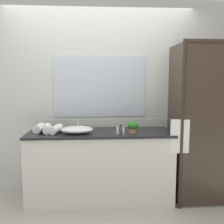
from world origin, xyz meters
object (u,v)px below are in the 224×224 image
object	(u,v)px
potted_plant	(133,126)
amenity_bottle_conditioner	(121,129)
sink_basin	(77,130)
rolled_towel_far_edge	(56,129)
rolled_towel_middle	(47,129)
faucet	(78,127)
amenity_bottle_lotion	(123,131)
amenity_bottle_shampoo	(118,130)
rolled_towel_near_edge	(39,128)

from	to	relation	value
potted_plant	amenity_bottle_conditioner	size ratio (longest dim) A/B	1.41
sink_basin	rolled_towel_far_edge	xyz separation A→B (m)	(-0.26, 0.02, 0.01)
rolled_towel_middle	potted_plant	bearing A→B (deg)	-3.23
potted_plant	rolled_towel_far_edge	world-z (taller)	potted_plant
faucet	amenity_bottle_lotion	bearing A→B (deg)	-25.68
sink_basin	faucet	distance (m)	0.18
amenity_bottle_shampoo	rolled_towel_near_edge	bearing A→B (deg)	169.59
faucet	amenity_bottle_conditioner	distance (m)	0.57
amenity_bottle_shampoo	amenity_bottle_lotion	bearing A→B (deg)	-3.38
faucet	rolled_towel_middle	xyz separation A→B (m)	(-0.37, -0.13, 0.01)
potted_plant	amenity_bottle_shampoo	bearing A→B (deg)	-158.94
potted_plant	rolled_towel_middle	world-z (taller)	potted_plant
amenity_bottle_conditioner	amenity_bottle_lotion	xyz separation A→B (m)	(0.02, -0.09, -0.00)
sink_basin	rolled_towel_far_edge	world-z (taller)	rolled_towel_far_edge
amenity_bottle_lotion	rolled_towel_middle	size ratio (longest dim) A/B	0.37
rolled_towel_near_edge	faucet	bearing A→B (deg)	10.45
potted_plant	amenity_bottle_conditioner	distance (m)	0.15
potted_plant	amenity_bottle_shampoo	size ratio (longest dim) A/B	1.45
amenity_bottle_conditioner	rolled_towel_near_edge	distance (m)	1.02
faucet	rolled_towel_near_edge	world-z (taller)	faucet
potted_plant	rolled_towel_near_edge	xyz separation A→B (m)	(-1.17, 0.10, -0.03)
sink_basin	faucet	bearing A→B (deg)	90.00
amenity_bottle_conditioner	amenity_bottle_shampoo	distance (m)	0.10
rolled_towel_far_edge	rolled_towel_middle	bearing A→B (deg)	166.57
faucet	rolled_towel_far_edge	distance (m)	0.30
amenity_bottle_shampoo	rolled_towel_far_edge	size ratio (longest dim) A/B	0.38
rolled_towel_middle	rolled_towel_far_edge	world-z (taller)	rolled_towel_middle
amenity_bottle_conditioner	rolled_towel_near_edge	bearing A→B (deg)	174.85
amenity_bottle_shampoo	rolled_towel_middle	world-z (taller)	rolled_towel_middle
faucet	amenity_bottle_shampoo	distance (m)	0.56
amenity_bottle_conditioner	amenity_bottle_lotion	distance (m)	0.09
rolled_towel_far_edge	faucet	bearing A→B (deg)	31.32
sink_basin	amenity_bottle_lotion	distance (m)	0.57
amenity_bottle_lotion	rolled_towel_middle	world-z (taller)	rolled_towel_middle
rolled_towel_middle	sink_basin	bearing A→B (deg)	-7.27
amenity_bottle_lotion	rolled_towel_near_edge	xyz separation A→B (m)	(-1.04, 0.18, 0.01)
faucet	amenity_bottle_shampoo	bearing A→B (deg)	-28.43
potted_plant	amenity_bottle_lotion	size ratio (longest dim) A/B	1.55
rolled_towel_near_edge	sink_basin	bearing A→B (deg)	-10.57
sink_basin	rolled_towel_far_edge	bearing A→B (deg)	175.43
potted_plant	amenity_bottle_shampoo	distance (m)	0.21
faucet	rolled_towel_near_edge	bearing A→B (deg)	-169.55
amenity_bottle_lotion	amenity_bottle_shampoo	size ratio (longest dim) A/B	0.93
rolled_towel_near_edge	rolled_towel_far_edge	xyz separation A→B (m)	(0.22, -0.07, -0.00)
potted_plant	rolled_towel_near_edge	bearing A→B (deg)	175.01
sink_basin	amenity_bottle_conditioner	distance (m)	0.54
sink_basin	potted_plant	bearing A→B (deg)	-1.07
amenity_bottle_conditioner	amenity_bottle_shampoo	size ratio (longest dim) A/B	1.03
amenity_bottle_shampoo	rolled_towel_near_edge	size ratio (longest dim) A/B	0.47
potted_plant	amenity_bottle_lotion	xyz separation A→B (m)	(-0.13, -0.08, -0.04)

